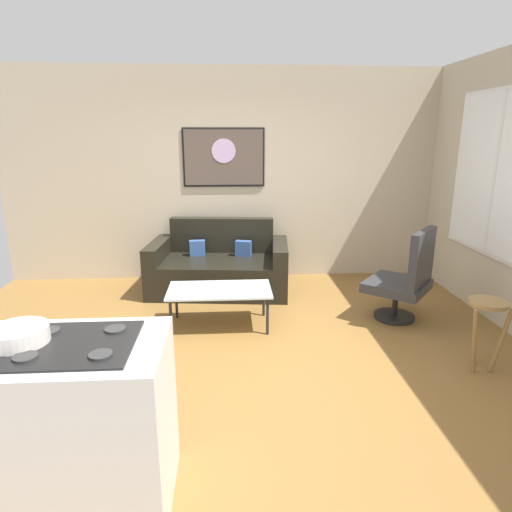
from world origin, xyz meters
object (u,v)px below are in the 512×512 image
coffee_table (220,292)px  bar_stool (486,317)px  mixing_bowl (19,336)px  couch (220,268)px  wall_painting (224,157)px  armchair (406,279)px

coffee_table → bar_stool: size_ratio=1.70×
coffee_table → mixing_bowl: mixing_bowl is taller
couch → mixing_bowl: size_ratio=6.44×
mixing_bowl → wall_painting: (0.99, 3.91, 0.67)m
coffee_table → wall_painting: 2.11m
wall_painting → bar_stool: bearing=-51.4°
mixing_bowl → armchair: bearing=37.8°
couch → bar_stool: bearing=-44.0°
coffee_table → mixing_bowl: (-0.93, -2.24, 0.60)m
bar_stool → couch: bearing=136.0°
armchair → wall_painting: (-1.91, 1.66, 1.18)m
coffee_table → bar_stool: bearing=-25.0°
coffee_table → bar_stool: 2.46m
couch → coffee_table: size_ratio=1.71×
mixing_bowl → couch: bearing=74.8°
coffee_table → armchair: size_ratio=1.05×
couch → wall_painting: 1.47m
bar_stool → wall_painting: 3.67m
armchair → mixing_bowl: bearing=-142.2°
coffee_table → couch: bearing=91.0°
armchair → mixing_bowl: mixing_bowl is taller
coffee_table → mixing_bowl: 2.50m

